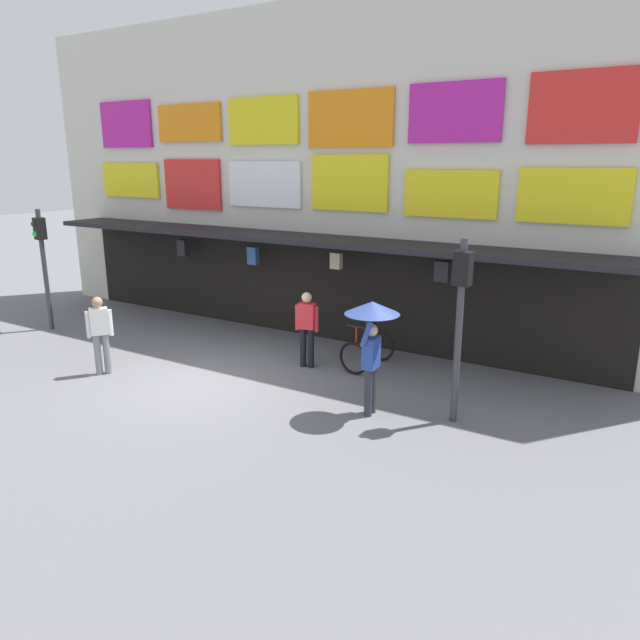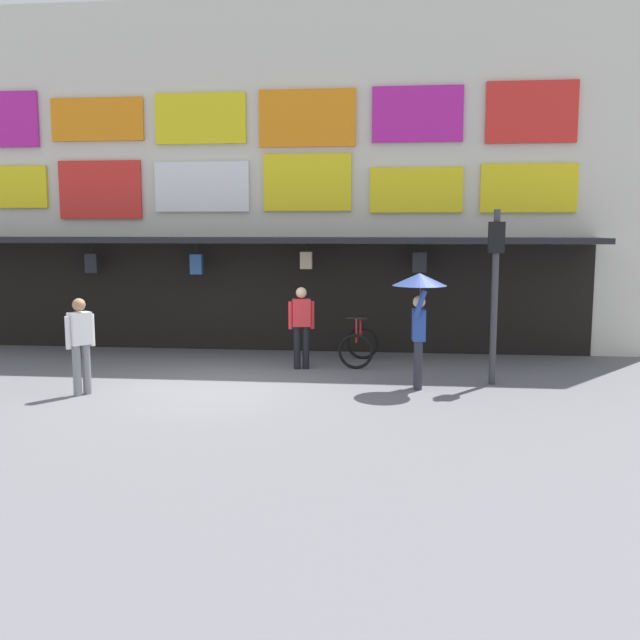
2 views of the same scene
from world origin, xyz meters
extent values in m
plane|color=slate|center=(0.00, 0.00, 0.00)|extent=(80.00, 80.00, 0.00)
cube|color=beige|center=(0.00, 4.60, 4.00)|extent=(18.00, 1.20, 8.00)
cube|color=black|center=(0.00, 3.30, 2.60)|extent=(15.30, 1.40, 0.12)
cube|color=orange|center=(-3.69, 3.95, 5.37)|extent=(2.21, 0.08, 0.98)
cube|color=yellow|center=(-1.23, 3.95, 5.35)|extent=(2.11, 0.08, 1.14)
cube|color=orange|center=(1.23, 3.95, 5.32)|extent=(2.19, 0.08, 1.26)
cube|color=#B71E93|center=(3.69, 3.95, 5.36)|extent=(2.00, 0.08, 1.21)
cube|color=red|center=(6.15, 3.95, 5.37)|extent=(1.96, 0.08, 1.32)
cube|color=yellow|center=(-6.15, 3.95, 3.83)|extent=(2.30, 0.08, 0.99)
cube|color=red|center=(-3.69, 3.95, 3.76)|extent=(1.99, 0.08, 1.35)
cube|color=white|center=(-1.23, 3.95, 3.81)|extent=(2.22, 0.08, 1.14)
cube|color=yellow|center=(1.23, 3.95, 3.89)|extent=(2.01, 0.08, 1.29)
cube|color=yellow|center=(3.69, 3.95, 3.71)|extent=(2.07, 0.08, 1.00)
cube|color=yellow|center=(6.15, 3.95, 3.74)|extent=(2.09, 0.08, 1.06)
cylinder|color=black|center=(-3.77, 3.51, 2.41)|extent=(0.02, 0.02, 0.27)
cube|color=#232328|center=(-3.77, 3.51, 2.05)|extent=(0.29, 0.17, 0.44)
cylinder|color=black|center=(-1.25, 3.43, 2.41)|extent=(0.02, 0.02, 0.27)
cube|color=#2D5693|center=(-1.25, 3.43, 2.05)|extent=(0.27, 0.16, 0.45)
cylinder|color=black|center=(1.29, 3.28, 2.44)|extent=(0.02, 0.02, 0.20)
cube|color=tan|center=(1.29, 3.28, 2.16)|extent=(0.26, 0.15, 0.38)
cylinder|color=black|center=(3.78, 3.50, 2.44)|extent=(0.02, 0.02, 0.21)
cube|color=#232328|center=(3.78, 3.50, 2.11)|extent=(0.31, 0.19, 0.44)
cube|color=black|center=(0.00, 3.98, 1.25)|extent=(15.30, 0.04, 2.50)
cylinder|color=#38383D|center=(5.05, 0.84, 1.60)|extent=(0.12, 0.12, 3.20)
cube|color=black|center=(5.05, 0.84, 2.70)|extent=(0.29, 0.25, 0.56)
sphere|color=red|center=(5.06, 0.97, 2.83)|extent=(0.15, 0.15, 0.15)
sphere|color=black|center=(5.06, 0.97, 2.57)|extent=(0.15, 0.15, 0.15)
torus|color=black|center=(2.47, 1.99, 0.36)|extent=(0.72, 0.12, 0.72)
torus|color=black|center=(2.56, 3.08, 0.36)|extent=(0.72, 0.12, 0.72)
cylinder|color=#B21E1E|center=(2.51, 2.53, 0.61)|extent=(0.13, 0.99, 0.05)
cylinder|color=#B21E1E|center=(2.53, 2.70, 0.78)|extent=(0.04, 0.04, 0.35)
cube|color=black|center=(2.53, 2.70, 0.97)|extent=(0.12, 0.21, 0.06)
cylinder|color=#B21E1E|center=(2.47, 2.07, 0.78)|extent=(0.04, 0.04, 0.50)
cylinder|color=black|center=(2.47, 2.07, 1.03)|extent=(0.44, 0.07, 0.04)
cylinder|color=black|center=(1.28, 1.85, 0.44)|extent=(0.14, 0.14, 0.88)
cylinder|color=black|center=(1.45, 1.89, 0.44)|extent=(0.14, 0.14, 0.88)
cube|color=red|center=(1.37, 1.87, 1.16)|extent=(0.40, 0.29, 0.56)
sphere|color=beige|center=(1.37, 1.87, 1.57)|extent=(0.22, 0.22, 0.22)
cylinder|color=red|center=(1.15, 1.82, 1.11)|extent=(0.09, 0.09, 0.56)
cylinder|color=red|center=(1.58, 1.92, 1.11)|extent=(0.09, 0.09, 0.56)
cylinder|color=#2D2D38|center=(3.68, 0.43, 0.44)|extent=(0.14, 0.14, 0.88)
cylinder|color=#2D2D38|center=(3.68, 0.25, 0.44)|extent=(0.14, 0.14, 0.88)
cube|color=#28479E|center=(3.68, 0.34, 1.16)|extent=(0.24, 0.37, 0.56)
sphere|color=beige|center=(3.68, 0.34, 1.57)|extent=(0.22, 0.22, 0.22)
cylinder|color=#28479E|center=(3.67, 0.56, 1.11)|extent=(0.09, 0.09, 0.56)
cylinder|color=#28479E|center=(3.69, 0.12, 1.56)|extent=(0.23, 0.09, 0.48)
cylinder|color=#4C3823|center=(3.69, 0.12, 1.67)|extent=(0.02, 0.02, 0.55)
cone|color=#334C99|center=(3.68, 0.34, 1.97)|extent=(0.96, 0.96, 0.22)
cylinder|color=gray|center=(-2.05, -0.68, 0.44)|extent=(0.14, 0.14, 0.88)
cylinder|color=gray|center=(-2.16, -0.82, 0.44)|extent=(0.14, 0.14, 0.88)
cube|color=white|center=(-2.11, -0.75, 1.16)|extent=(0.39, 0.42, 0.56)
sphere|color=#A87A5B|center=(-2.11, -0.75, 1.57)|extent=(0.22, 0.22, 0.22)
cylinder|color=white|center=(-1.98, -0.57, 1.11)|extent=(0.09, 0.09, 0.56)
cylinder|color=white|center=(-2.24, -0.93, 1.11)|extent=(0.09, 0.09, 0.56)
camera|label=1|loc=(8.01, -8.52, 4.42)|focal=33.21mm
camera|label=2|loc=(3.25, -12.01, 2.87)|focal=39.05mm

